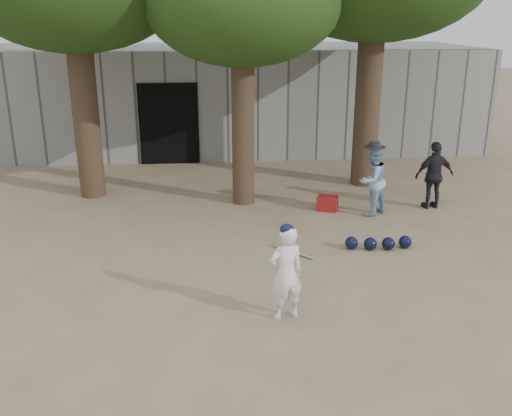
{
  "coord_description": "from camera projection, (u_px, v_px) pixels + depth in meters",
  "views": [
    {
      "loc": [
        -0.15,
        -7.74,
        3.95
      ],
      "look_at": [
        0.6,
        1.0,
        0.95
      ],
      "focal_mm": 40.0,
      "sensor_mm": 36.0,
      "label": 1
    }
  ],
  "objects": [
    {
      "name": "back_building",
      "position": [
        212.0,
        96.0,
        17.84
      ],
      "size": [
        16.0,
        5.24,
        3.0
      ],
      "color": "gray",
      "rests_on": "ground"
    },
    {
      "name": "spectator_blue",
      "position": [
        372.0,
        181.0,
        11.59
      ],
      "size": [
        0.9,
        0.87,
        1.45
      ],
      "primitive_type": "imported",
      "rotation": [
        0.0,
        0.0,
        3.79
      ],
      "color": "#82AECA",
      "rests_on": "ground"
    },
    {
      "name": "ground",
      "position": [
        222.0,
        290.0,
        8.59
      ],
      "size": [
        70.0,
        70.0,
        0.0
      ],
      "primitive_type": "plane",
      "color": "#937C5E",
      "rests_on": "ground"
    },
    {
      "name": "boy_player",
      "position": [
        286.0,
        273.0,
        7.61
      ],
      "size": [
        0.55,
        0.44,
        1.33
      ],
      "primitive_type": "imported",
      "rotation": [
        0.0,
        0.0,
        3.42
      ],
      "color": "white",
      "rests_on": "ground"
    },
    {
      "name": "helmet_row",
      "position": [
        379.0,
        243.0,
        10.04
      ],
      "size": [
        1.19,
        0.31,
        0.23
      ],
      "color": "black",
      "rests_on": "ground"
    },
    {
      "name": "red_bag",
      "position": [
        327.0,
        203.0,
        12.03
      ],
      "size": [
        0.51,
        0.45,
        0.3
      ],
      "primitive_type": "cube",
      "rotation": [
        0.0,
        0.0,
        -0.36
      ],
      "color": "#A3151D",
      "rests_on": "ground"
    },
    {
      "name": "bat_pile",
      "position": [
        291.0,
        252.0,
        9.89
      ],
      "size": [
        0.66,
        0.72,
        0.06
      ],
      "color": "#BCBBC2",
      "rests_on": "ground"
    },
    {
      "name": "spectator_dark",
      "position": [
        434.0,
        175.0,
        12.0
      ],
      "size": [
        0.87,
        0.43,
        1.44
      ],
      "primitive_type": "imported",
      "rotation": [
        0.0,
        0.0,
        3.24
      ],
      "color": "black",
      "rests_on": "ground"
    }
  ]
}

